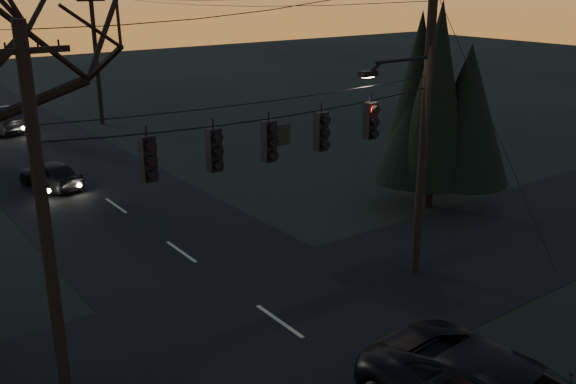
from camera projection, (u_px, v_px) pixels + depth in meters
main_road at (135, 219)px, 25.77m from camera, size 8.00×120.00×0.02m
cross_road at (279, 321)px, 18.12m from camera, size 60.00×7.00×0.02m
utility_pole_right at (414, 272)px, 21.21m from camera, size 5.00×0.30×10.00m
utility_pole_far_r at (102, 124)px, 42.63m from camera, size 1.80×0.30×8.50m
span_signal_assembly at (271, 139)px, 16.30m from camera, size 11.50×0.44×1.47m
evergreen_right at (435, 103)px, 25.90m from camera, size 4.70×4.70×7.68m
sedan_oncoming_a at (51, 175)px, 29.42m from camera, size 2.33×4.02×1.29m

